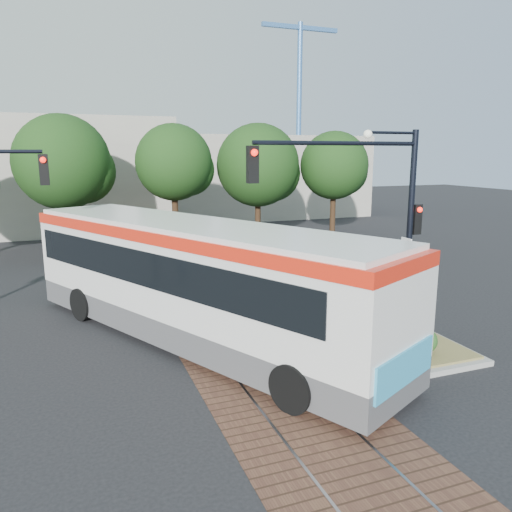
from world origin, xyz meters
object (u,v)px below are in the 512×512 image
(city_bus, at_px, (192,276))
(signal_pole_main, at_px, (376,203))
(traffic_island, at_px, (398,327))
(parked_car, at_px, (95,249))

(city_bus, height_order, signal_pole_main, signal_pole_main)
(signal_pole_main, bearing_deg, city_bus, 159.30)
(traffic_island, bearing_deg, signal_pole_main, 174.64)
(signal_pole_main, bearing_deg, parked_car, 114.93)
(traffic_island, distance_m, signal_pole_main, 3.95)
(traffic_island, bearing_deg, parked_car, 117.69)
(city_bus, relative_size, parked_car, 3.43)
(city_bus, distance_m, parked_car, 13.53)
(city_bus, distance_m, signal_pole_main, 5.74)
(city_bus, relative_size, signal_pole_main, 2.21)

